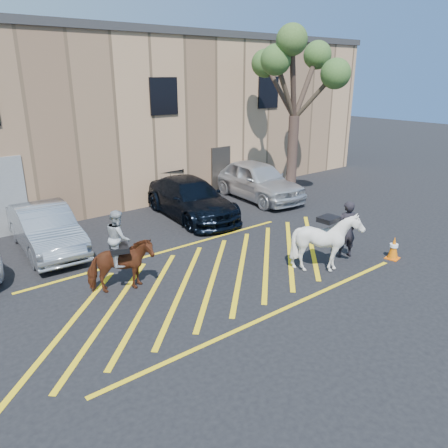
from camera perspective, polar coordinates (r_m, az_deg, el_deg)
ground at (r=12.73m, az=-2.26°, el=-6.50°), size 90.00×90.00×0.00m
car_silver_sedan at (r=15.22m, az=-22.28°, el=-0.59°), size 1.84×4.60×1.49m
car_blue_suv at (r=17.56m, az=-4.37°, el=3.37°), size 2.65×5.41×1.51m
car_white_suv at (r=20.13m, az=4.34°, el=5.74°), size 2.47×5.25×1.74m
handler at (r=14.09m, az=15.66°, el=-0.66°), size 0.78×0.67×1.81m
warehouse at (r=22.39m, az=-21.48°, el=13.09°), size 32.42×10.20×7.30m
hatching_zone at (r=12.51m, az=-1.43°, el=-6.95°), size 12.60×5.12×0.01m
mounted_bay at (r=11.72m, az=-13.42°, el=-4.51°), size 1.86×1.26×2.25m
saddled_white at (r=12.94m, az=13.27°, el=-2.28°), size 1.53×1.70×1.78m
traffic_cone at (r=14.57m, az=21.28°, el=-2.90°), size 0.44×0.44×0.73m
tree at (r=19.17m, az=9.45°, el=19.43°), size 3.99×4.37×7.31m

